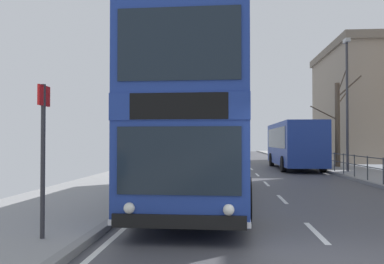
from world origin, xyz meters
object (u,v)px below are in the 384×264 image
(double_decker_bus_main, at_px, (203,125))
(bus_stop_sign_near, at_px, (43,143))
(street_lamp_far_side, at_px, (347,94))
(bare_tree_far_00, at_px, (338,122))
(background_bus_far_lane, at_px, (294,144))

(double_decker_bus_main, bearing_deg, bus_stop_sign_near, -113.69)
(street_lamp_far_side, height_order, bare_tree_far_00, street_lamp_far_side)
(street_lamp_far_side, bearing_deg, double_decker_bus_main, -124.49)
(bus_stop_sign_near, height_order, bare_tree_far_00, bare_tree_far_00)
(bus_stop_sign_near, relative_size, street_lamp_far_side, 0.36)
(bus_stop_sign_near, xyz_separation_m, street_lamp_far_side, (10.17, 16.90, 2.71))
(background_bus_far_lane, xyz_separation_m, street_lamp_far_side, (2.29, -4.12, 2.84))
(double_decker_bus_main, height_order, background_bus_far_lane, double_decker_bus_main)
(street_lamp_far_side, bearing_deg, background_bus_far_lane, 119.04)
(background_bus_far_lane, bearing_deg, double_decker_bus_main, -109.33)
(background_bus_far_lane, height_order, street_lamp_far_side, street_lamp_far_side)
(street_lamp_far_side, xyz_separation_m, bare_tree_far_00, (0.68, 4.47, -1.38))
(background_bus_far_lane, bearing_deg, bare_tree_far_00, 6.67)
(bare_tree_far_00, bearing_deg, background_bus_far_lane, -173.33)
(street_lamp_far_side, bearing_deg, bus_stop_sign_near, -121.04)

